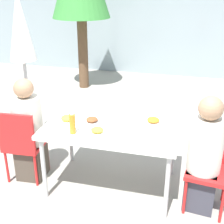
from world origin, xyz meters
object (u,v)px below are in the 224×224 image
Objects in this scene: chair_left at (22,141)px; salad_bowl at (163,144)px; drinking_cup at (113,108)px; chair_right at (210,160)px; person_right at (204,157)px; closed_umbrella at (21,35)px; person_left at (29,133)px; bottle at (72,123)px.

chair_left reaches higher than salad_bowl.
chair_left reaches higher than drinking_cup.
person_right is (-0.06, -0.07, 0.07)m from chair_right.
chair_right is at bearing -18.15° from closed_umbrella.
closed_umbrella is at bearing 162.77° from drinking_cup.
person_right is (1.86, -0.05, 0.00)m from person_left.
chair_left and chair_right have the same top height.
chair_left is at bearing -121.84° from person_left.
chair_left is at bearing 169.46° from bottle.
person_left is 0.59× the size of closed_umbrella.
person_left is at bearing 170.55° from salad_bowl.
chair_right reaches higher than salad_bowl.
chair_left is 1.55m from salad_bowl.
bottle is (-1.31, -0.23, 0.34)m from chair_right.
person_right reaches higher than salad_bowl.
bottle is at bearing -14.20° from chair_left.
closed_umbrella is (-2.28, 0.84, 0.90)m from person_right.
person_right is at bearing -23.91° from drinking_cup.
chair_left is 0.42× the size of closed_umbrella.
chair_right is at bearing -121.84° from person_right.
salad_bowl is (0.62, -0.64, -0.03)m from drinking_cup.
drinking_cup is at bearing -17.23° from closed_umbrella.
chair_right is 1.37m from bottle.
person_right is (1.90, 0.03, 0.07)m from chair_left.
chair_left is at bearing 9.96° from chair_right.
chair_right is 3.88× the size of bottle.
closed_umbrella reaches higher than person_left.
person_left is (0.04, 0.08, 0.06)m from chair_left.
chair_left is 7.83× the size of drinking_cup.
person_left is 7.43× the size of salad_bowl.
person_right is at bearing 58.16° from chair_right.
drinking_cup is at bearing -16.99° from person_right.
drinking_cup is at bearing 20.95° from person_left.
closed_umbrella reaches higher than chair_left.
drinking_cup is (0.90, 0.47, 0.29)m from chair_left.
person_left reaches higher than bottle.
drinking_cup is at bearing 24.18° from chair_left.
salad_bowl is at bearing -2.72° from bottle.
person_left reaches higher than chair_right.
bottle is 0.88m from salad_bowl.
chair_right is at bearing -3.05° from person_left.
closed_umbrella is 2.28m from salad_bowl.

